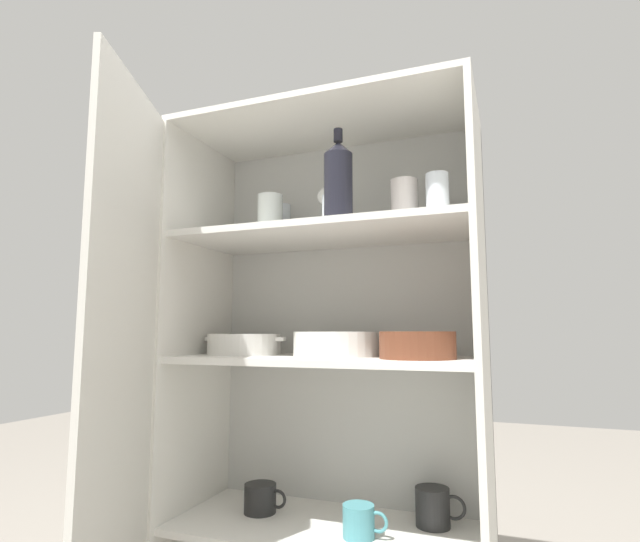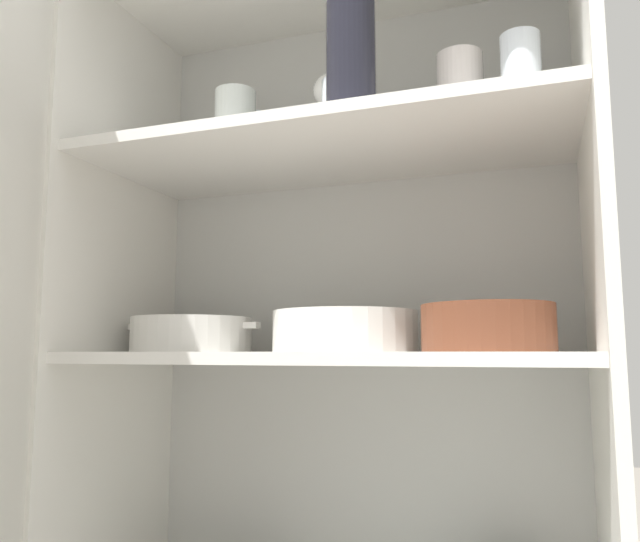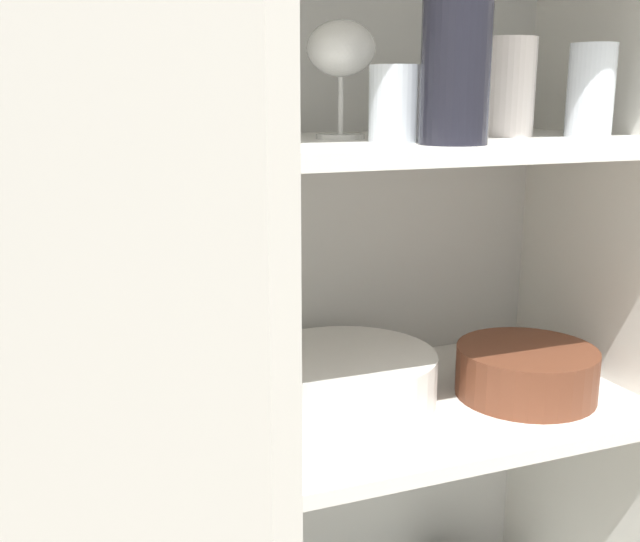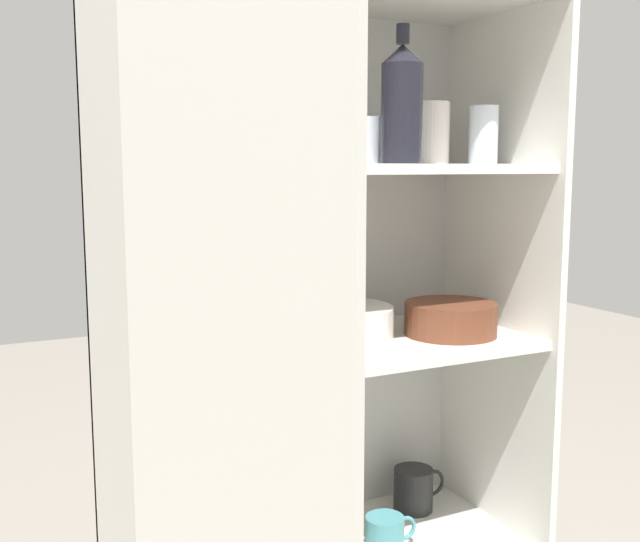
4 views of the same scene
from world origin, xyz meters
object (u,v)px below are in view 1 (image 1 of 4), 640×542
Objects in this scene: plate_stack_white at (337,344)px; coffee_mug_primary at (261,498)px; mixing_bowl_large at (417,344)px; casserole_dish at (244,344)px; wine_bottle at (338,180)px.

plate_stack_white is 0.52m from coffee_mug_primary.
casserole_dish is at bearing 173.39° from mixing_bowl_large.
plate_stack_white is at bearing 163.35° from mixing_bowl_large.
plate_stack_white is 1.93× the size of coffee_mug_primary.
mixing_bowl_large is at bearing 24.29° from wine_bottle.
wine_bottle is at bearing -26.56° from coffee_mug_primary.
coffee_mug_primary is (-0.24, -0.01, -0.46)m from plate_stack_white.
plate_stack_white is 1.28× the size of mixing_bowl_large.
mixing_bowl_large reaches higher than coffee_mug_primary.
plate_stack_white is at bearing 111.08° from wine_bottle.
mixing_bowl_large reaches higher than casserole_dish.
wine_bottle is 0.91× the size of casserole_dish.
plate_stack_white reaches higher than casserole_dish.
wine_bottle reaches higher than plate_stack_white.
mixing_bowl_large is 0.68m from coffee_mug_primary.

